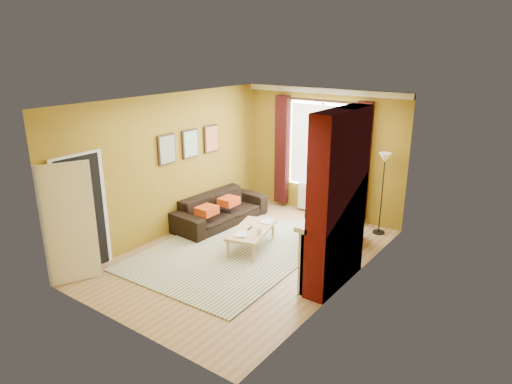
% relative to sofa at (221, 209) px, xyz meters
% --- Properties ---
extents(ground, '(5.50, 5.50, 0.00)m').
position_rel_sofa_xyz_m(ground, '(1.42, -0.92, -0.32)').
color(ground, olive).
rests_on(ground, ground).
extents(room_walls, '(3.82, 5.54, 2.83)m').
position_rel_sofa_xyz_m(room_walls, '(2.06, -0.64, 1.06)').
color(room_walls, olive).
rests_on(room_walls, ground).
extents(striped_rug, '(2.80, 3.79, 0.02)m').
position_rel_sofa_xyz_m(striped_rug, '(1.08, -0.95, -0.31)').
color(striped_rug, '#365194').
rests_on(striped_rug, ground).
extents(sofa, '(1.00, 2.25, 0.64)m').
position_rel_sofa_xyz_m(sofa, '(0.00, 0.00, 0.00)').
color(sofa, black).
rests_on(sofa, ground).
extents(armchair, '(1.36, 1.30, 0.70)m').
position_rel_sofa_xyz_m(armchair, '(2.38, 0.57, 0.03)').
color(armchair, black).
rests_on(armchair, ground).
extents(coffee_table, '(0.91, 1.33, 0.40)m').
position_rel_sofa_xyz_m(coffee_table, '(1.31, -0.66, 0.04)').
color(coffee_table, tan).
rests_on(coffee_table, ground).
extents(wicker_stool, '(0.44, 0.44, 0.42)m').
position_rel_sofa_xyz_m(wicker_stool, '(2.05, 1.25, -0.11)').
color(wicker_stool, olive).
rests_on(wicker_stool, ground).
extents(floor_lamp, '(0.32, 0.32, 1.67)m').
position_rel_sofa_xyz_m(floor_lamp, '(2.97, 1.47, 1.00)').
color(floor_lamp, black).
rests_on(floor_lamp, ground).
extents(book_a, '(0.31, 0.34, 0.03)m').
position_rel_sofa_xyz_m(book_a, '(1.23, -1.04, 0.10)').
color(book_a, '#999999').
rests_on(book_a, coffee_table).
extents(book_b, '(0.24, 0.30, 0.02)m').
position_rel_sofa_xyz_m(book_b, '(1.26, -0.22, 0.09)').
color(book_b, '#999999').
rests_on(book_b, coffee_table).
extents(mug, '(0.14, 0.14, 0.10)m').
position_rel_sofa_xyz_m(mug, '(1.57, -0.78, 0.13)').
color(mug, '#999999').
rests_on(mug, coffee_table).
extents(tv_remote, '(0.08, 0.16, 0.02)m').
position_rel_sofa_xyz_m(tv_remote, '(1.28, -0.67, 0.09)').
color(tv_remote, '#29292C').
rests_on(tv_remote, coffee_table).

